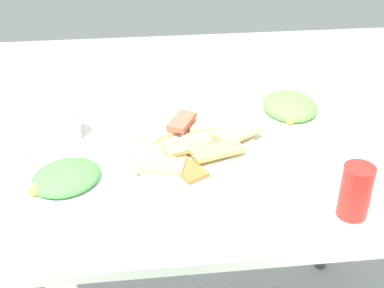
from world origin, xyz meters
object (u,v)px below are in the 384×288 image
at_px(salad_plate_greens, 289,108).
at_px(fork, 0,150).
at_px(salad_plate_rice, 66,179).
at_px(drinking_glass, 65,123).
at_px(pide_platter, 192,147).
at_px(dining_table, 191,184).
at_px(soda_can, 355,191).

xyz_separation_m(salad_plate_greens, fork, (0.79, 0.12, -0.01)).
distance_m(salad_plate_rice, drinking_glass, 0.22).
relative_size(pide_platter, fork, 1.82).
xyz_separation_m(dining_table, pide_platter, (-0.00, -0.02, 0.10)).
distance_m(dining_table, salad_plate_greens, 0.38).
bearing_deg(salad_plate_greens, drinking_glass, 6.19).
bearing_deg(salad_plate_rice, fork, -42.59).
bearing_deg(salad_plate_rice, salad_plate_greens, -154.79).
relative_size(salad_plate_rice, soda_can, 1.87).
bearing_deg(pide_platter, soda_can, 137.40).
bearing_deg(salad_plate_greens, fork, 8.49).
bearing_deg(soda_can, salad_plate_greens, -88.81).
distance_m(pide_platter, salad_plate_greens, 0.35).
height_order(soda_can, drinking_glass, soda_can).
height_order(salad_plate_greens, fork, salad_plate_greens).
distance_m(salad_plate_greens, drinking_glass, 0.63).
bearing_deg(dining_table, soda_can, 139.48).
distance_m(salad_plate_greens, fork, 0.80).
relative_size(salad_plate_rice, fork, 1.17).
bearing_deg(fork, salad_plate_rice, 153.98).
height_order(dining_table, salad_plate_greens, salad_plate_greens).
xyz_separation_m(salad_plate_rice, drinking_glass, (0.02, -0.22, 0.03)).
relative_size(pide_platter, salad_plate_greens, 1.55).
relative_size(salad_plate_rice, drinking_glass, 2.48).
bearing_deg(dining_table, salad_plate_greens, -148.16).
height_order(pide_platter, drinking_glass, drinking_glass).
bearing_deg(dining_table, salad_plate_rice, 17.64).
bearing_deg(soda_can, salad_plate_rice, -15.76).
distance_m(pide_platter, drinking_glass, 0.34).
xyz_separation_m(dining_table, salad_plate_greens, (-0.31, -0.19, 0.11)).
bearing_deg(fork, soda_can, 173.42).
relative_size(salad_plate_greens, soda_can, 1.89).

